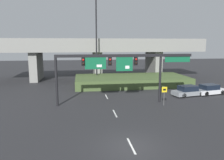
# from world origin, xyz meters

# --- Properties ---
(ground_plane) EXTENTS (160.00, 160.00, 0.00)m
(ground_plane) POSITION_xyz_m (0.00, 0.00, 0.00)
(ground_plane) COLOR #262628
(lane_markings) EXTENTS (0.14, 30.60, 0.01)m
(lane_markings) POSITION_xyz_m (0.00, 13.93, 0.00)
(lane_markings) COLOR silver
(lane_markings) RESTS_ON ground
(signal_gantry) EXTENTS (15.70, 0.44, 5.70)m
(signal_gantry) POSITION_xyz_m (1.15, 10.45, 4.64)
(signal_gantry) COLOR black
(signal_gantry) RESTS_ON ground
(speed_limit_sign) EXTENTS (0.60, 0.11, 2.18)m
(speed_limit_sign) POSITION_xyz_m (5.88, 8.88, 1.43)
(speed_limit_sign) COLOR #4C4C4C
(speed_limit_sign) RESTS_ON ground
(highway_light_pole_near) EXTENTS (0.70, 0.36, 17.06)m
(highway_light_pole_near) POSITION_xyz_m (-0.50, 23.73, 8.91)
(highway_light_pole_near) COLOR black
(highway_light_pole_near) RESTS_ON ground
(overpass_bridge) EXTENTS (40.80, 8.45, 7.78)m
(overpass_bridge) POSITION_xyz_m (0.00, 29.23, 5.39)
(overpass_bridge) COLOR gray
(overpass_bridge) RESTS_ON ground
(grass_embankment) EXTENTS (18.52, 8.45, 1.45)m
(grass_embankment) POSITION_xyz_m (5.12, 21.63, 0.73)
(grass_embankment) COLOR #42562D
(grass_embankment) RESTS_ON ground
(parked_sedan_near_right) EXTENTS (4.63, 2.57, 1.39)m
(parked_sedan_near_right) POSITION_xyz_m (10.85, 12.82, 0.64)
(parked_sedan_near_right) COLOR gray
(parked_sedan_near_right) RESTS_ON ground
(parked_sedan_mid_right) EXTENTS (4.59, 2.58, 1.38)m
(parked_sedan_mid_right) POSITION_xyz_m (14.20, 13.27, 0.64)
(parked_sedan_mid_right) COLOR silver
(parked_sedan_mid_right) RESTS_ON ground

